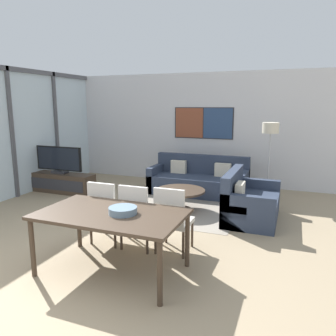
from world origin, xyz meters
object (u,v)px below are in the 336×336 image
at_px(tv_console, 60,183).
at_px(dining_chair_centre, 137,214).
at_px(sofa_main, 199,181).
at_px(dining_chair_right, 172,217).
at_px(sofa_side, 247,204).
at_px(floor_lamp, 270,134).
at_px(dining_table, 111,218).
at_px(television, 59,160).
at_px(fruit_bowl, 123,210).
at_px(coffee_table, 180,195).
at_px(dining_chair_left, 106,210).

relative_size(tv_console, dining_chair_centre, 1.81).
xyz_separation_m(sofa_main, dining_chair_centre, (0.00, -3.16, 0.23)).
distance_m(sofa_main, dining_chair_right, 3.16).
distance_m(sofa_side, dining_chair_right, 1.94).
relative_size(tv_console, floor_lamp, 1.03).
relative_size(dining_table, dining_chair_centre, 1.86).
distance_m(television, fruit_bowl, 4.25).
height_order(dining_chair_right, fruit_bowl, dining_chair_right).
bearing_deg(tv_console, dining_table, -42.41).
distance_m(television, sofa_main, 3.26).
height_order(coffee_table, floor_lamp, floor_lamp).
bearing_deg(sofa_main, dining_table, -89.94).
distance_m(dining_table, dining_chair_right, 0.91).
height_order(sofa_side, fruit_bowl, sofa_side).
distance_m(coffee_table, dining_chair_right, 1.89).
height_order(sofa_side, dining_chair_centre, dining_chair_centre).
bearing_deg(television, dining_chair_right, -30.05).
xyz_separation_m(tv_console, sofa_main, (3.05, 1.05, 0.06)).
bearing_deg(dining_chair_centre, dining_table, -90.00).
distance_m(sofa_main, coffee_table, 1.30).
bearing_deg(sofa_main, television, -161.04).
relative_size(sofa_main, dining_chair_left, 2.34).
relative_size(dining_chair_left, dining_chair_centre, 1.00).
bearing_deg(dining_chair_left, floor_lamp, 58.15).
xyz_separation_m(tv_console, coffee_table, (3.05, -0.25, 0.08)).
height_order(tv_console, dining_chair_centre, dining_chair_centre).
bearing_deg(television, dining_chair_centre, -34.58).
xyz_separation_m(television, coffee_table, (3.05, -0.25, -0.45)).
distance_m(sofa_main, sofa_side, 1.85).
distance_m(fruit_bowl, floor_lamp, 4.17).
xyz_separation_m(tv_console, television, (0.00, 0.00, 0.54)).
distance_m(television, dining_chair_centre, 3.72).
height_order(tv_console, dining_table, dining_table).
distance_m(sofa_main, fruit_bowl, 3.87).
xyz_separation_m(dining_chair_left, dining_chair_centre, (0.50, -0.00, 0.00)).
relative_size(tv_console, television, 1.39).
bearing_deg(dining_chair_left, coffee_table, 74.96).
relative_size(tv_console, fruit_bowl, 5.07).
relative_size(television, sofa_main, 0.56).
relative_size(dining_chair_right, fruit_bowl, 2.81).
bearing_deg(fruit_bowl, dining_chair_left, 133.96).
bearing_deg(television, sofa_main, 18.96).
bearing_deg(coffee_table, floor_lamp, 42.29).
xyz_separation_m(sofa_side, floor_lamp, (0.23, 1.40, 1.12)).
bearing_deg(television, fruit_bowl, -40.93).
relative_size(television, sofa_side, 0.88).
bearing_deg(coffee_table, fruit_bowl, -86.41).
xyz_separation_m(sofa_side, dining_chair_centre, (-1.27, -1.82, 0.23)).
bearing_deg(tv_console, coffee_table, -4.70).
bearing_deg(dining_chair_right, dining_table, -124.31).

